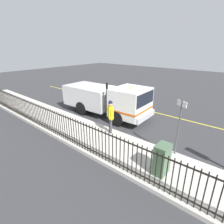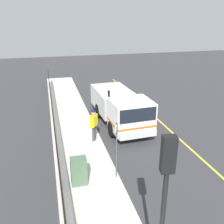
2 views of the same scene
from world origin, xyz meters
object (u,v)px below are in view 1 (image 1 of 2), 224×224
object	(u,v)px
work_truck	(109,98)
traffic_cone	(109,101)
worker_standing	(110,113)
utility_cabinet	(162,159)
street_sign	(179,121)

from	to	relation	value
work_truck	traffic_cone	xyz separation A→B (m)	(-1.98, -1.75, -0.99)
worker_standing	traffic_cone	bearing A→B (deg)	-10.98
utility_cabinet	street_sign	size ratio (longest dim) A/B	0.47
work_truck	utility_cabinet	world-z (taller)	work_truck
work_truck	street_sign	size ratio (longest dim) A/B	2.61
worker_standing	street_sign	xyz separation A→B (m)	(-0.28, 3.50, 0.44)
worker_standing	traffic_cone	size ratio (longest dim) A/B	3.28
utility_cabinet	work_truck	bearing A→B (deg)	-121.73
worker_standing	utility_cabinet	bearing A→B (deg)	-163.18
utility_cabinet	street_sign	distance (m)	1.86
utility_cabinet	worker_standing	bearing A→B (deg)	-110.10
work_truck	traffic_cone	distance (m)	2.82
work_truck	street_sign	distance (m)	5.75
work_truck	worker_standing	world-z (taller)	work_truck
work_truck	street_sign	bearing A→B (deg)	68.79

